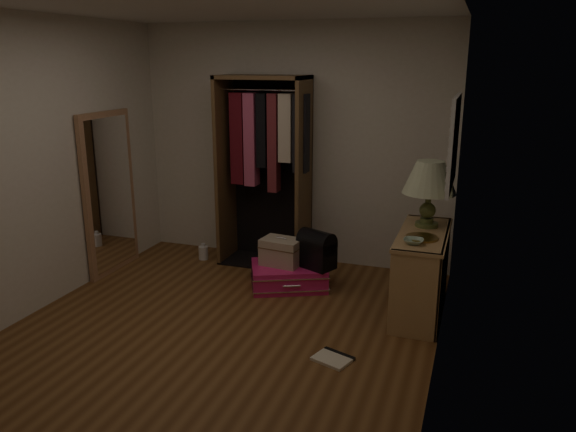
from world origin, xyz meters
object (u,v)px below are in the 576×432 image
Objects in this scene: black_bag at (317,248)px; console_bookshelf at (421,269)px; floor_mirror at (110,193)px; train_case at (281,251)px; pink_suitcase at (289,276)px; white_jug at (203,252)px; open_wardrobe at (267,155)px; table_lamp at (430,179)px.

console_bookshelf is at bearing 15.92° from black_bag.
floor_mirror is 1.93m from train_case.
console_bookshelf is at bearing -29.92° from pink_suitcase.
floor_mirror reaches higher than pink_suitcase.
train_case is 2.26× the size of white_jug.
open_wardrobe is 1.85m from table_lamp.
floor_mirror reaches higher than black_bag.
console_bookshelf is 2.08m from open_wardrobe.
train_case is at bearing -178.15° from table_lamp.
train_case is (1.86, 0.16, -0.49)m from floor_mirror.
console_bookshelf is 3.27m from floor_mirror.
floor_mirror is at bearing 160.20° from pink_suitcase.
open_wardrobe is at bearing 157.65° from console_bookshelf.
console_bookshelf is at bearing 0.81° from floor_mirror.
train_case is at bearing -149.78° from black_bag.
table_lamp is at bearing 87.93° from console_bookshelf.
white_jug is at bearing 38.51° from floor_mirror.
console_bookshelf is 1.04m from black_bag.
open_wardrobe is 1.21× the size of floor_mirror.
table_lamp reaches higher than train_case.
black_bag is at bearing 5.12° from floor_mirror.
pink_suitcase is 1.69m from table_lamp.
train_case is 1.61m from table_lamp.
black_bag is at bearing 12.94° from train_case.
console_bookshelf is at bearing -92.07° from table_lamp.
white_jug is at bearing 135.14° from pink_suitcase.
console_bookshelf reaches higher than black_bag.
floor_mirror is (-1.48, -0.77, -0.37)m from open_wardrobe.
open_wardrobe is at bearing 13.22° from white_jug.
floor_mirror is at bearing -167.92° from train_case.
pink_suitcase is (-1.30, 0.12, -0.28)m from console_bookshelf.
train_case is at bearing 175.17° from console_bookshelf.
pink_suitcase is (0.46, -0.60, -1.11)m from open_wardrobe.
pink_suitcase is at bearing -52.69° from open_wardrobe.
floor_mirror is 9.06× the size of white_jug.
white_jug is (-1.18, 0.43, -0.03)m from pink_suitcase.
white_jug is (-2.48, 0.55, -0.31)m from console_bookshelf.
open_wardrobe is at bearing 27.54° from floor_mirror.
pink_suitcase is at bearing -178.18° from table_lamp.
white_jug is (-2.49, 0.39, -1.11)m from table_lamp.
console_bookshelf is at bearing -22.35° from open_wardrobe.
black_bag is 2.19× the size of white_jug.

